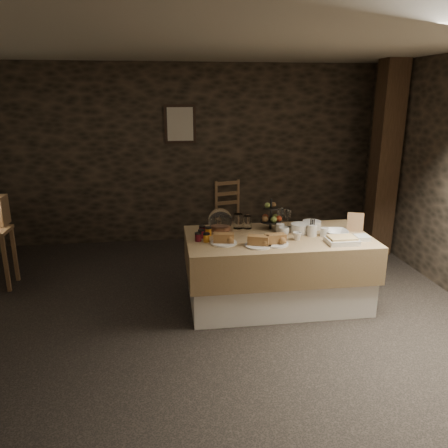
{
  "coord_description": "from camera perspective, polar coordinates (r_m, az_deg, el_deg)",
  "views": [
    {
      "loc": [
        -0.4,
        -3.98,
        2.16
      ],
      "look_at": [
        0.18,
        0.2,
        0.9
      ],
      "focal_mm": 35.0,
      "sensor_mm": 36.0,
      "label": 1
    }
  ],
  "objects": [
    {
      "name": "chair",
      "position": [
        6.63,
        0.94,
        1.22
      ],
      "size": [
        0.52,
        0.51,
        0.71
      ],
      "rotation": [
        0.0,
        0.0,
        0.27
      ],
      "color": "brown",
      "rests_on": "ground_plane"
    },
    {
      "name": "menu_frame",
      "position": [
        4.86,
        16.77,
        0.14
      ],
      "size": [
        0.18,
        0.13,
        0.22
      ],
      "primitive_type": "cube",
      "rotation": [
        -0.24,
        0.0,
        -0.4
      ],
      "color": "brown",
      "rests_on": "buffet_table"
    },
    {
      "name": "bread_platter_right",
      "position": [
        4.28,
        6.71,
        -2.16
      ],
      "size": [
        0.26,
        0.26,
        0.11
      ],
      "color": "silver",
      "rests_on": "buffet_table"
    },
    {
      "name": "room_shell",
      "position": [
        4.04,
        -2.12,
        8.06
      ],
      "size": [
        5.52,
        5.02,
        2.6
      ],
      "color": "black",
      "rests_on": "ground"
    },
    {
      "name": "framed_picture",
      "position": [
        6.46,
        -5.76,
        12.86
      ],
      "size": [
        0.45,
        0.04,
        0.55
      ],
      "color": "black",
      "rests_on": "room_shell"
    },
    {
      "name": "fruit_stand",
      "position": [
        4.74,
        6.19,
        0.86
      ],
      "size": [
        0.24,
        0.24,
        0.33
      ],
      "rotation": [
        0.0,
        0.0,
        -0.36
      ],
      "color": "black",
      "rests_on": "buffet_table"
    },
    {
      "name": "timber_column",
      "position": [
        6.32,
        20.25,
        7.75
      ],
      "size": [
        0.3,
        0.3,
        2.6
      ],
      "primitive_type": "cube",
      "color": "black",
      "rests_on": "ground_plane"
    },
    {
      "name": "cup_b",
      "position": [
        4.44,
        9.53,
        -1.57
      ],
      "size": [
        0.1,
        0.1,
        0.08
      ],
      "primitive_type": "imported",
      "rotation": [
        0.0,
        0.0,
        -0.16
      ],
      "color": "silver",
      "rests_on": "buffet_table"
    },
    {
      "name": "buffet_table",
      "position": [
        4.66,
        6.96,
        -5.32
      ],
      "size": [
        1.9,
        1.01,
        0.75
      ],
      "color": "white",
      "rests_on": "ground_plane"
    },
    {
      "name": "cup_a",
      "position": [
        4.57,
        7.82,
        -0.95
      ],
      "size": [
        0.14,
        0.14,
        0.09
      ],
      "primitive_type": "imported",
      "rotation": [
        0.0,
        0.0,
        0.34
      ],
      "color": "silver",
      "rests_on": "buffet_table"
    },
    {
      "name": "cutlery_holder",
      "position": [
        4.6,
        11.43,
        -0.81
      ],
      "size": [
        0.1,
        0.1,
        0.12
      ],
      "primitive_type": "cylinder",
      "color": "silver",
      "rests_on": "buffet_table"
    },
    {
      "name": "bowl",
      "position": [
        4.67,
        14.46,
        -1.12
      ],
      "size": [
        0.26,
        0.26,
        0.06
      ],
      "primitive_type": "imported",
      "rotation": [
        0.0,
        0.0,
        -0.09
      ],
      "color": "silver",
      "rests_on": "buffet_table"
    },
    {
      "name": "bread_platter_center",
      "position": [
        4.22,
        4.48,
        -2.38
      ],
      "size": [
        0.26,
        0.26,
        0.11
      ],
      "color": "silver",
      "rests_on": "buffet_table"
    },
    {
      "name": "square_dish",
      "position": [
        4.61,
        17.56,
        -1.71
      ],
      "size": [
        0.14,
        0.14,
        0.04
      ],
      "primitive_type": "cube",
      "color": "silver",
      "rests_on": "buffet_table"
    },
    {
      "name": "plate_stack_b",
      "position": [
        4.85,
        11.38,
        -0.09
      ],
      "size": [
        0.2,
        0.2,
        0.08
      ],
      "primitive_type": "cylinder",
      "color": "silver",
      "rests_on": "buffet_table"
    },
    {
      "name": "tart_dish",
      "position": [
        4.44,
        15.15,
        -2.06
      ],
      "size": [
        0.3,
        0.22,
        0.07
      ],
      "color": "silver",
      "rests_on": "buffet_table"
    },
    {
      "name": "cake_dome",
      "position": [
        4.66,
        -0.5,
        0.34
      ],
      "size": [
        0.26,
        0.26,
        0.26
      ],
      "color": "brown",
      "rests_on": "buffet_table"
    },
    {
      "name": "plate_stack_a",
      "position": [
        4.67,
        9.86,
        -0.56
      ],
      "size": [
        0.19,
        0.19,
        0.1
      ],
      "primitive_type": "cylinder",
      "color": "silver",
      "rests_on": "buffet_table"
    },
    {
      "name": "mug_d",
      "position": [
        4.61,
        12.96,
        -1.04
      ],
      "size": [
        0.08,
        0.08,
        0.09
      ],
      "primitive_type": "cylinder",
      "color": "silver",
      "rests_on": "buffet_table"
    },
    {
      "name": "storage_jar_b",
      "position": [
        4.76,
        3.07,
        0.24
      ],
      "size": [
        0.09,
        0.09,
        0.14
      ],
      "primitive_type": "cylinder",
      "color": "white",
      "rests_on": "buffet_table"
    },
    {
      "name": "storage_jar_a",
      "position": [
        4.76,
        1.86,
        0.37
      ],
      "size": [
        0.1,
        0.1,
        0.16
      ],
      "primitive_type": "cylinder",
      "color": "white",
      "rests_on": "buffet_table"
    },
    {
      "name": "bread_platter_left",
      "position": [
        4.28,
        -0.04,
        -2.05
      ],
      "size": [
        0.26,
        0.26,
        0.11
      ],
      "color": "silver",
      "rests_on": "buffet_table"
    },
    {
      "name": "mug_c",
      "position": [
        4.65,
        7.35,
        -0.56
      ],
      "size": [
        0.09,
        0.09,
        0.09
      ],
      "primitive_type": "cylinder",
      "color": "silver",
      "rests_on": "buffet_table"
    },
    {
      "name": "jam_jars",
      "position": [
        4.45,
        -2.72,
        -1.37
      ],
      "size": [
        0.18,
        0.32,
        0.07
      ],
      "color": "#58101C",
      "rests_on": "buffet_table"
    },
    {
      "name": "ground_plane",
      "position": [
        4.54,
        -1.91,
        -11.83
      ],
      "size": [
        5.5,
        5.0,
        0.01
      ],
      "primitive_type": "cube",
      "color": "black",
      "rests_on": "ground"
    }
  ]
}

